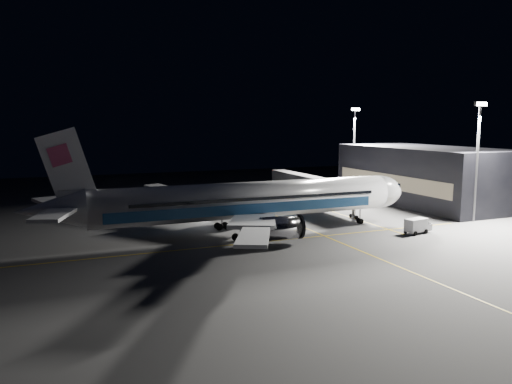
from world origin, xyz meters
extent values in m
plane|color=#4C4C4F|center=(0.00, 0.00, 0.00)|extent=(200.00, 200.00, 0.00)
cube|color=gold|center=(10.00, 0.00, 0.01)|extent=(0.25, 80.00, 0.01)
cube|color=gold|center=(0.00, -6.00, 0.01)|extent=(70.00, 0.25, 0.01)
cube|color=gold|center=(22.00, 10.00, 0.01)|extent=(0.25, 40.00, 0.01)
cylinder|color=silver|center=(0.00, 0.00, 5.30)|extent=(48.00, 5.60, 5.60)
ellipsoid|color=silver|center=(24.00, 0.00, 5.30)|extent=(8.96, 5.60, 5.60)
cube|color=black|center=(26.30, 0.00, 6.30)|extent=(2.20, 3.40, 0.90)
cone|color=silver|center=(-28.50, 0.00, 5.60)|extent=(9.00, 5.49, 5.49)
cube|color=navy|center=(-1.00, 2.78, 4.40)|extent=(42.24, 0.25, 1.50)
cube|color=navy|center=(-1.00, -2.78, 4.40)|extent=(42.24, 0.25, 1.50)
cube|color=silver|center=(-2.50, 8.00, 3.70)|extent=(11.36, 15.23, 1.53)
cube|color=silver|center=(-2.50, -8.00, 3.70)|extent=(11.36, 15.23, 1.53)
cube|color=silver|center=(-7.50, 20.50, 4.57)|extent=(8.57, 13.22, 1.31)
cube|color=silver|center=(-7.50, -20.50, 4.57)|extent=(8.57, 13.22, 1.31)
cube|color=silver|center=(-28.00, 5.20, 5.90)|extent=(6.20, 9.67, 0.45)
cube|color=silver|center=(-28.00, -5.20, 5.90)|extent=(6.20, 9.67, 0.45)
cube|color=white|center=(-26.20, 0.00, 11.50)|extent=(7.53, 0.40, 10.28)
cube|color=#D6497D|center=(-27.00, 0.00, 12.90)|extent=(3.22, 0.55, 3.22)
cylinder|color=#B7B7BF|center=(1.20, 9.00, 2.55)|extent=(5.60, 3.40, 3.40)
cylinder|color=#B7B7BF|center=(1.20, -9.00, 2.55)|extent=(5.60, 3.40, 3.40)
cylinder|color=#9999A0|center=(20.50, 0.00, 1.25)|extent=(0.26, 0.26, 2.50)
cylinder|color=black|center=(20.50, 0.00, 0.45)|extent=(0.90, 0.70, 0.90)
cylinder|color=#9999A0|center=(-3.00, 4.30, 1.25)|extent=(0.26, 0.26, 2.50)
cylinder|color=#9999A0|center=(-3.00, -4.30, 1.25)|extent=(0.26, 0.26, 2.50)
cylinder|color=black|center=(-3.00, 4.30, 0.55)|extent=(1.10, 1.60, 1.10)
cylinder|color=black|center=(-3.00, -4.30, 0.55)|extent=(1.10, 1.60, 1.10)
cube|color=black|center=(46.00, 14.00, 6.00)|extent=(18.00, 40.00, 12.00)
cube|color=brown|center=(36.95, 14.00, 5.00)|extent=(0.15, 36.00, 3.00)
cube|color=#B2B2B7|center=(22.00, 20.05, 4.60)|extent=(3.00, 33.90, 2.80)
cube|color=#B2B2B7|center=(22.00, 4.20, 4.60)|extent=(3.60, 3.20, 3.40)
cylinder|color=#9999A0|center=(22.00, 4.20, 1.55)|extent=(0.70, 0.70, 3.10)
cylinder|color=black|center=(22.00, 3.30, 0.35)|extent=(0.70, 0.30, 0.70)
cylinder|color=black|center=(22.00, 5.10, 0.35)|extent=(0.70, 0.30, 0.70)
cylinder|color=#59595E|center=(40.00, 32.00, 10.00)|extent=(0.44, 0.44, 20.00)
cube|color=#59595E|center=(40.00, 32.00, 20.30)|extent=(2.40, 0.50, 0.80)
cube|color=white|center=(40.00, 31.65, 20.30)|extent=(2.20, 0.15, 0.60)
cylinder|color=#59595E|center=(40.00, -6.00, 10.00)|extent=(0.44, 0.44, 20.00)
cube|color=#59595E|center=(40.00, -6.00, 20.30)|extent=(2.40, 0.50, 0.80)
cube|color=white|center=(40.00, -6.35, 20.30)|extent=(2.20, 0.15, 0.60)
cube|color=silver|center=(23.98, -10.10, 1.40)|extent=(3.88, 2.46, 1.98)
cube|color=silver|center=(26.10, -9.68, 0.86)|extent=(1.74, 1.96, 1.08)
cube|color=black|center=(26.10, -9.68, 1.31)|extent=(1.36, 1.71, 0.45)
cylinder|color=black|center=(25.03, -8.93, 0.36)|extent=(0.75, 0.36, 0.72)
cylinder|color=black|center=(25.40, -10.79, 0.36)|extent=(0.75, 0.36, 0.72)
cylinder|color=black|center=(22.56, -9.42, 0.36)|extent=(0.75, 0.36, 0.72)
cylinder|color=black|center=(22.93, -11.27, 0.36)|extent=(0.75, 0.36, 0.72)
cube|color=black|center=(-2.53, 16.43, 0.81)|extent=(3.03, 2.49, 1.19)
cube|color=black|center=(-2.53, 16.43, 1.57)|extent=(1.41, 1.41, 0.65)
sphere|color=#FFF2CC|center=(-3.35, 15.85, 0.81)|extent=(0.28, 0.28, 0.28)
sphere|color=#FFF2CC|center=(-2.34, 15.44, 0.81)|extent=(0.28, 0.28, 0.28)
cylinder|color=black|center=(-1.27, 16.92, 0.33)|extent=(0.69, 0.47, 0.65)
cylinder|color=black|center=(-1.97, 15.21, 0.33)|extent=(0.69, 0.47, 0.65)
cylinder|color=black|center=(-3.09, 17.65, 0.33)|extent=(0.69, 0.47, 0.65)
cylinder|color=black|center=(-3.78, 15.94, 0.33)|extent=(0.69, 0.47, 0.65)
cone|color=#FF450A|center=(-7.97, 12.87, 0.27)|extent=(0.37, 0.37, 0.55)
cone|color=#FF450A|center=(5.42, 11.92, 0.32)|extent=(0.42, 0.42, 0.63)
cone|color=#FF450A|center=(-8.00, 14.00, 0.34)|extent=(0.46, 0.46, 0.69)
camera|label=1|loc=(-27.97, -71.01, 17.24)|focal=35.00mm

